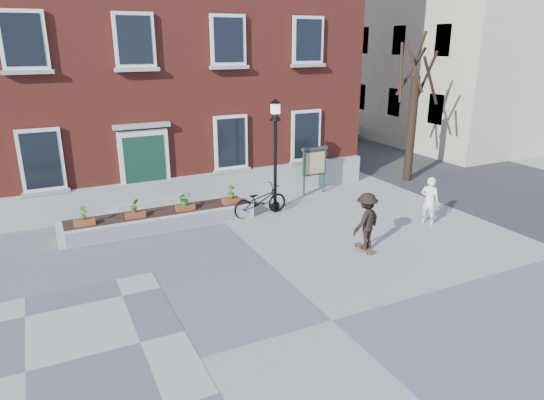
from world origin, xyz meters
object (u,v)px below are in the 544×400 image
bicycle (260,201)px  notice_board (314,162)px  bystander (429,201)px  skateboarder (366,221)px  lamp_post (275,140)px  parked_car (329,126)px

bicycle → notice_board: (2.98, 1.38, 0.73)m
bystander → skateboarder: size_ratio=0.93×
notice_board → skateboarder: size_ratio=1.08×
lamp_post → notice_board: size_ratio=2.10×
bicycle → parked_car: (9.95, 11.25, 0.16)m
bicycle → parked_car: bearing=-46.6°
bicycle → skateboarder: skateboarder is taller
lamp_post → notice_board: 2.77m
parked_car → notice_board: size_ratio=2.26×
bicycle → lamp_post: lamp_post is taller
lamp_post → skateboarder: (0.73, -4.35, -1.64)m
parked_car → bystander: bearing=-125.1°
notice_board → skateboarder: bearing=-105.5°
bicycle → parked_car: size_ratio=0.48×
parked_car → skateboarder: size_ratio=2.44×
notice_board → skateboarder: notice_board is taller
bicycle → notice_board: 3.36m
notice_board → skateboarder: (-1.49, -5.39, -0.36)m
parked_car → lamp_post: 14.38m
parked_car → lamp_post: lamp_post is taller
bicycle → bystander: bystander is taller
parked_car → notice_board: notice_board is taller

